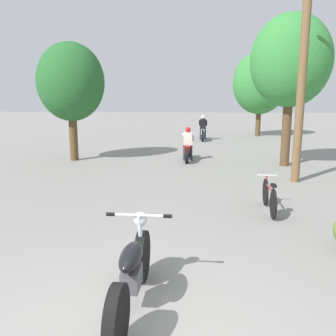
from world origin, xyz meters
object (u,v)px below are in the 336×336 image
object	(u,v)px
roadside_tree_right_near	(291,61)
motorcycle_foreground	(132,272)
motorcycle_rider_far	(203,131)
roadside_tree_right_far	(260,83)
roadside_tree_left	(71,83)
bicycle_parked	(269,196)
utility_pole	(303,60)
motorcycle_rider_lead	(188,148)

from	to	relation	value
roadside_tree_right_near	motorcycle_foreground	world-z (taller)	roadside_tree_right_near
motorcycle_foreground	motorcycle_rider_far	xyz separation A→B (m)	(0.70, 17.22, 0.11)
motorcycle_foreground	roadside_tree_right_far	bearing A→B (deg)	77.96
roadside_tree_right_near	roadside_tree_left	size ratio (longest dim) A/B	1.17
roadside_tree_left	motorcycle_rider_far	distance (m)	9.33
bicycle_parked	roadside_tree_right_far	bearing A→B (deg)	82.82
motorcycle_foreground	roadside_tree_left	bearing A→B (deg)	113.93
utility_pole	roadside_tree_right_far	bearing A→B (deg)	86.69
motorcycle_rider_far	roadside_tree_left	bearing A→B (deg)	-124.08
roadside_tree_left	motorcycle_foreground	distance (m)	11.00
roadside_tree_right_near	roadside_tree_right_far	size ratio (longest dim) A/B	0.99
roadside_tree_left	motorcycle_foreground	world-z (taller)	roadside_tree_left
roadside_tree_right_far	motorcycle_rider_lead	world-z (taller)	roadside_tree_right_far
roadside_tree_right_near	roadside_tree_left	world-z (taller)	roadside_tree_right_near
roadside_tree_left	motorcycle_rider_lead	xyz separation A→B (m)	(4.49, 0.41, -2.51)
roadside_tree_left	roadside_tree_right_near	bearing A→B (deg)	-2.49
roadside_tree_right_near	motorcycle_foreground	bearing A→B (deg)	-111.59
motorcycle_foreground	motorcycle_rider_far	bearing A→B (deg)	87.66
utility_pole	roadside_tree_right_near	size ratio (longest dim) A/B	1.28
roadside_tree_left	motorcycle_rider_far	size ratio (longest dim) A/B	2.08
utility_pole	bicycle_parked	bearing A→B (deg)	-113.09
roadside_tree_right_far	motorcycle_rider_far	bearing A→B (deg)	-142.96
roadside_tree_right_near	roadside_tree_left	xyz separation A→B (m)	(-8.07, 0.35, -0.66)
utility_pole	bicycle_parked	xyz separation A→B (m)	(-1.26, -2.96, -3.14)
roadside_tree_left	motorcycle_foreground	bearing A→B (deg)	-66.07
motorcycle_rider_far	roadside_tree_right_far	bearing A→B (deg)	37.04
roadside_tree_right_far	bicycle_parked	distance (m)	16.44
bicycle_parked	motorcycle_rider_lead	bearing A→B (deg)	108.11
utility_pole	motorcycle_foreground	distance (m)	8.24
bicycle_parked	motorcycle_foreground	bearing A→B (deg)	-119.92
roadside_tree_left	motorcycle_rider_lead	size ratio (longest dim) A/B	2.30
roadside_tree_right_near	bicycle_parked	xyz separation A→B (m)	(-1.51, -5.56, -3.34)
utility_pole	roadside_tree_right_near	bearing A→B (deg)	84.68
utility_pole	motorcycle_rider_far	size ratio (longest dim) A/B	3.11
roadside_tree_right_near	motorcycle_rider_lead	bearing A→B (deg)	167.98
utility_pole	motorcycle_rider_far	distance (m)	11.15
motorcycle_rider_far	motorcycle_rider_lead	bearing A→B (deg)	-94.44
roadside_tree_left	motorcycle_rider_far	bearing A→B (deg)	55.92
utility_pole	bicycle_parked	world-z (taller)	utility_pole
roadside_tree_right_near	motorcycle_rider_far	world-z (taller)	roadside_tree_right_near
roadside_tree_right_far	bicycle_parked	world-z (taller)	roadside_tree_right_far
utility_pole	roadside_tree_left	size ratio (longest dim) A/B	1.50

